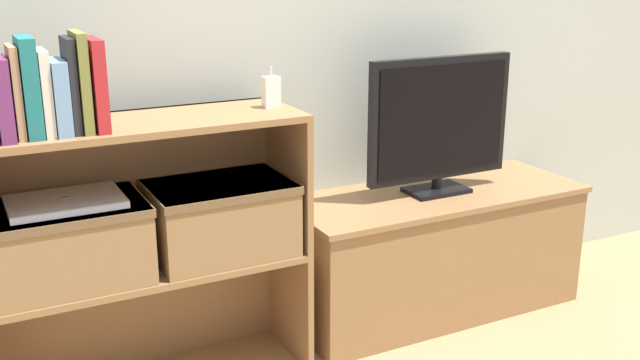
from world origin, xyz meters
TOP-DOWN VIEW (x-y plane):
  - tv_stand at (0.49, 0.20)m, footprint 1.10×0.43m
  - tv at (0.49, 0.20)m, footprint 0.57×0.14m
  - bookshelf_lower_tier at (-0.57, 0.22)m, footprint 0.92×0.33m
  - bookshelf_upper_tier at (-0.57, 0.23)m, footprint 0.92×0.33m
  - book_plum at (-0.92, 0.10)m, footprint 0.04×0.15m
  - book_tan at (-0.89, 0.10)m, footprint 0.02×0.12m
  - book_teal at (-0.85, 0.10)m, footprint 0.04×0.14m
  - book_ivory at (-0.82, 0.10)m, footprint 0.02×0.13m
  - book_skyblue at (-0.78, 0.10)m, footprint 0.04×0.14m
  - book_charcoal at (-0.75, 0.10)m, footprint 0.02×0.12m
  - book_olive at (-0.73, 0.10)m, footprint 0.02×0.14m
  - book_crimson at (-0.69, 0.10)m, footprint 0.03×0.15m
  - baby_monitor at (-0.17, 0.16)m, footprint 0.05×0.04m
  - storage_basket_left at (-0.79, 0.15)m, footprint 0.42×0.30m
  - storage_basket_right at (-0.35, 0.15)m, footprint 0.42×0.30m
  - laptop at (-0.79, 0.15)m, footprint 0.30×0.21m

SIDE VIEW (x-z plane):
  - tv_stand at x=0.49m, z-range 0.00..0.46m
  - bookshelf_lower_tier at x=-0.57m, z-range 0.06..0.46m
  - storage_basket_left at x=-0.79m, z-range 0.41..0.64m
  - storage_basket_right at x=-0.35m, z-range 0.41..0.64m
  - laptop at x=-0.79m, z-range 0.62..0.65m
  - bookshelf_upper_tier at x=-0.57m, z-range 0.46..0.90m
  - tv at x=0.49m, z-range 0.47..0.96m
  - baby_monitor at x=-0.17m, z-range 0.82..0.95m
  - book_skyblue at x=-0.78m, z-range 0.84..1.03m
  - book_plum at x=-0.92m, z-range 0.84..1.04m
  - book_ivory at x=-0.82m, z-range 0.84..1.05m
  - book_tan at x=-0.89m, z-range 0.84..1.07m
  - book_crimson at x=-0.69m, z-range 0.84..1.08m
  - book_charcoal at x=-0.75m, z-range 0.84..1.08m
  - book_teal at x=-0.85m, z-range 0.84..1.09m
  - book_olive at x=-0.73m, z-range 0.84..1.09m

